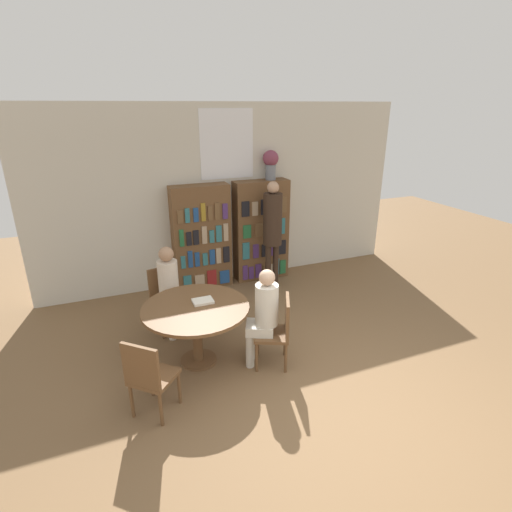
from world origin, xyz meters
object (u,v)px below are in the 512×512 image
bookshelf_right (261,231)px  reading_table (196,315)px  bookshelf_left (202,238)px  chair_far_side (278,329)px  flower_vase (271,162)px  chair_near_camera (149,375)px  chair_left_side (166,296)px  seated_reader_left (170,286)px  seated_reader_right (263,312)px  librarian_standing (273,224)px

bookshelf_right → reading_table: (-1.71, -2.11, -0.24)m
bookshelf_left → chair_far_side: (0.24, -2.51, -0.39)m
flower_vase → chair_near_camera: 4.11m
bookshelf_left → chair_left_side: 1.47m
seated_reader_left → bookshelf_right: bearing=-155.8°
chair_left_side → chair_near_camera: bearing=63.0°
bookshelf_right → chair_near_camera: 3.70m
seated_reader_right → bookshelf_left: bearing=26.7°
bookshelf_left → reading_table: bearing=-106.8°
chair_far_side → seated_reader_left: 1.59m
chair_far_side → seated_reader_right: 0.28m
bookshelf_right → seated_reader_left: (-1.87, -1.33, -0.17)m
librarian_standing → bookshelf_right: bearing=89.1°
chair_near_camera → chair_left_side: same height
reading_table → seated_reader_right: 0.79m
seated_reader_right → chair_near_camera: bearing=130.2°
bookshelf_left → seated_reader_left: size_ratio=1.41×
reading_table → chair_left_side: bearing=101.3°
chair_left_side → flower_vase: bearing=-162.1°
chair_far_side → librarian_standing: size_ratio=0.48×
chair_near_camera → chair_far_side: 1.57m
flower_vase → chair_near_camera: size_ratio=0.56×
chair_near_camera → seated_reader_left: (0.50, 1.49, 0.22)m
seated_reader_left → seated_reader_right: seated_reader_left is taller
bookshelf_left → librarian_standing: 1.21m
seated_reader_left → seated_reader_right: size_ratio=1.01×
chair_left_side → seated_reader_left: bearing=90.0°
reading_table → chair_near_camera: (-0.66, -0.71, -0.15)m
reading_table → seated_reader_right: bearing=-24.7°
bookshelf_right → chair_far_side: (-0.83, -2.51, -0.39)m
chair_far_side → librarian_standing: (0.82, 2.01, 0.64)m
bookshelf_left → chair_left_side: bookshelf_left is taller
bookshelf_left → seated_reader_right: 2.44m
chair_far_side → seated_reader_left: (-1.03, 1.18, 0.22)m
chair_near_camera → chair_far_side: bearing=54.0°
chair_left_side → chair_far_side: (1.07, -1.36, 0.00)m
flower_vase → chair_near_camera: flower_vase is taller
bookshelf_left → flower_vase: size_ratio=3.57×
bookshelf_left → flower_vase: 1.71m
reading_table → chair_near_camera: size_ratio=1.44×
bookshelf_right → reading_table: size_ratio=1.39×
chair_far_side → seated_reader_right: size_ratio=0.71×
bookshelf_right → librarian_standing: bearing=-90.9°
librarian_standing → seated_reader_left: bearing=-156.0°
chair_near_camera → seated_reader_left: size_ratio=0.71×
flower_vase → seated_reader_left: size_ratio=0.40×
chair_far_side → librarian_standing: 2.26m
reading_table → chair_near_camera: chair_near_camera is taller
chair_left_side → librarian_standing: librarian_standing is taller
chair_near_camera → seated_reader_right: seated_reader_right is taller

